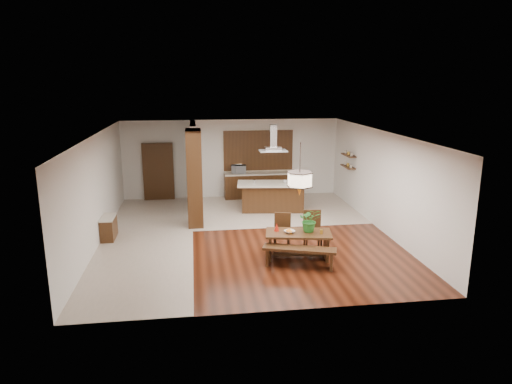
{
  "coord_description": "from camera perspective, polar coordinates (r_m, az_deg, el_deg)",
  "views": [
    {
      "loc": [
        -1.41,
        -12.31,
        4.3
      ],
      "look_at": [
        0.3,
        0.0,
        1.25
      ],
      "focal_mm": 32.0,
      "sensor_mm": 36.0,
      "label": 1
    }
  ],
  "objects": [
    {
      "name": "napkin_cone",
      "position": [
        11.34,
        2.59,
        -4.4
      ],
      "size": [
        0.16,
        0.16,
        0.2
      ],
      "primitive_type": "cone",
      "rotation": [
        0.0,
        0.0,
        0.33
      ],
      "color": "#AF1A0C",
      "rests_on": "dining_table"
    },
    {
      "name": "tile_kitchen",
      "position": [
        15.65,
        2.19,
        -2.15
      ],
      "size": [
        5.5,
        4.0,
        0.01
      ],
      "primitive_type": "cube",
      "color": "#C3B2A2",
      "rests_on": "ground"
    },
    {
      "name": "foliage_plant",
      "position": [
        11.31,
        6.74,
        -3.5
      ],
      "size": [
        0.58,
        0.52,
        0.59
      ],
      "primitive_type": "imported",
      "rotation": [
        0.0,
        0.0,
        -0.12
      ],
      "color": "#277527",
      "rests_on": "dining_table"
    },
    {
      "name": "kitchen_window",
      "position": [
        17.14,
        0.27,
        5.23
      ],
      "size": [
        2.6,
        0.08,
        1.5
      ],
      "primitive_type": "cube",
      "color": "olive",
      "rests_on": "room_shell"
    },
    {
      "name": "microwave",
      "position": [
        16.9,
        -2.19,
        2.86
      ],
      "size": [
        0.57,
        0.41,
        0.3
      ],
      "primitive_type": "imported",
      "rotation": [
        0.0,
        0.0,
        -0.08
      ],
      "color": "#ADAFB4",
      "rests_on": "rear_counter"
    },
    {
      "name": "partition_stub",
      "position": [
        15.87,
        -7.75,
        3.32
      ],
      "size": [
        0.18,
        2.4,
        2.9
      ],
      "primitive_type": "cube",
      "color": "silver",
      "rests_on": "ground"
    },
    {
      "name": "dining_chair_right",
      "position": [
        11.84,
        7.13,
        -4.94
      ],
      "size": [
        0.51,
        0.51,
        1.05
      ],
      "primitive_type": null,
      "rotation": [
        0.0,
        0.0,
        -0.1
      ],
      "color": "black",
      "rests_on": "ground"
    },
    {
      "name": "hallway_doorway",
      "position": [
        17.07,
        -12.1,
        2.51
      ],
      "size": [
        1.1,
        0.2,
        2.1
      ],
      "primitive_type": "cube",
      "color": "black",
      "rests_on": "ground"
    },
    {
      "name": "hallway_console",
      "position": [
        13.35,
        -17.93,
        -4.28
      ],
      "size": [
        0.37,
        0.88,
        0.63
      ],
      "primitive_type": "cube",
      "color": "black",
      "rests_on": "ground"
    },
    {
      "name": "dining_chair_left",
      "position": [
        11.81,
        3.25,
        -5.09
      ],
      "size": [
        0.53,
        0.53,
        0.97
      ],
      "primitive_type": null,
      "rotation": [
        0.0,
        0.0,
        -0.27
      ],
      "color": "black",
      "rests_on": "ground"
    },
    {
      "name": "tile_hallway",
      "position": [
        13.11,
        -13.39,
        -5.73
      ],
      "size": [
        2.5,
        9.0,
        0.01
      ],
      "primitive_type": "cube",
      "color": "#C3B2A2",
      "rests_on": "ground"
    },
    {
      "name": "dining_bench",
      "position": [
        10.91,
        5.44,
        -8.13
      ],
      "size": [
        1.75,
        0.91,
        0.48
      ],
      "primitive_type": null,
      "rotation": [
        0.0,
        0.0,
        -0.33
      ],
      "color": "black",
      "rests_on": "ground"
    },
    {
      "name": "soffit_band",
      "position": [
        12.47,
        -1.38,
        7.27
      ],
      "size": [
        8.0,
        9.0,
        0.02
      ],
      "primitive_type": "cube",
      "color": "#3F1E0F",
      "rests_on": "room_shell"
    },
    {
      "name": "partition_pier",
      "position": [
        13.81,
        -7.7,
        1.75
      ],
      "size": [
        0.45,
        1.0,
        2.9
      ],
      "primitive_type": "cube",
      "color": "black",
      "rests_on": "ground"
    },
    {
      "name": "range_hood",
      "position": [
        14.99,
        2.15,
        6.75
      ],
      "size": [
        0.9,
        0.55,
        0.87
      ],
      "primitive_type": null,
      "color": "silver",
      "rests_on": "room_shell"
    },
    {
      "name": "rear_counter",
      "position": [
        17.12,
        0.39,
        0.88
      ],
      "size": [
        2.6,
        0.62,
        0.95
      ],
      "color": "black",
      "rests_on": "ground"
    },
    {
      "name": "island_cup",
      "position": [
        15.2,
        3.67,
        1.31
      ],
      "size": [
        0.16,
        0.16,
        0.1
      ],
      "primitive_type": "imported",
      "rotation": [
        0.0,
        0.0,
        -0.29
      ],
      "color": "silver",
      "rests_on": "kitchen_island"
    },
    {
      "name": "shelf_upper",
      "position": [
        16.02,
        11.49,
        4.53
      ],
      "size": [
        0.26,
        0.9,
        0.04
      ],
      "primitive_type": "cube",
      "color": "black",
      "rests_on": "room_shell"
    },
    {
      "name": "room_shell",
      "position": [
        12.59,
        -1.35,
        3.55
      ],
      "size": [
        9.0,
        9.04,
        2.92
      ],
      "color": "#331309",
      "rests_on": "ground"
    },
    {
      "name": "gold_ornament",
      "position": [
        11.25,
        8.17,
        -4.93
      ],
      "size": [
        0.09,
        0.09,
        0.1
      ],
      "primitive_type": "cylinder",
      "rotation": [
        0.0,
        0.0,
        0.27
      ],
      "color": "gold",
      "rests_on": "dining_table"
    },
    {
      "name": "shelf_lower",
      "position": [
        16.08,
        11.42,
        3.13
      ],
      "size": [
        0.26,
        0.9,
        0.04
      ],
      "primitive_type": "cube",
      "color": "black",
      "rests_on": "room_shell"
    },
    {
      "name": "pendant_lantern",
      "position": [
        10.89,
        5.52,
        2.85
      ],
      "size": [
        0.64,
        0.64,
        1.31
      ],
      "primitive_type": null,
      "color": "#FDE3C2",
      "rests_on": "room_shell"
    },
    {
      "name": "fruit_bowl",
      "position": [
        11.24,
        4.21,
        -4.96
      ],
      "size": [
        0.32,
        0.32,
        0.06
      ],
      "primitive_type": "imported",
      "rotation": [
        0.0,
        0.0,
        0.36
      ],
      "color": "beige",
      "rests_on": "dining_table"
    },
    {
      "name": "dining_table",
      "position": [
        11.36,
        5.31,
        -5.88
      ],
      "size": [
        1.71,
        1.07,
        0.67
      ],
      "rotation": [
        0.0,
        0.0,
        -0.18
      ],
      "color": "black",
      "rests_on": "ground"
    },
    {
      "name": "kitchen_island",
      "position": [
        15.36,
        2.09,
        -0.55
      ],
      "size": [
        2.47,
        1.31,
        0.97
      ],
      "rotation": [
        0.0,
        0.0,
        -0.13
      ],
      "color": "black",
      "rests_on": "ground"
    }
  ]
}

